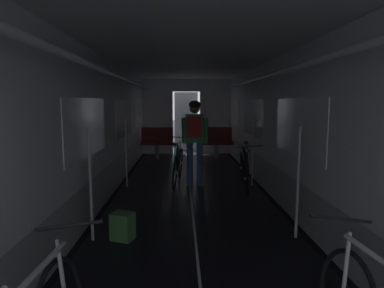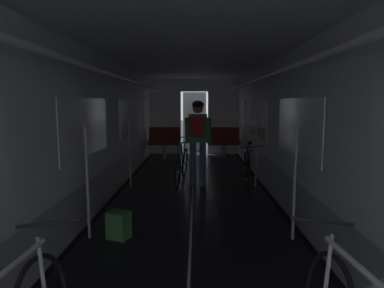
{
  "view_description": "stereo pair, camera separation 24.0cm",
  "coord_description": "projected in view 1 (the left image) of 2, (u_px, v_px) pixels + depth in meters",
  "views": [
    {
      "loc": [
        -0.17,
        -1.82,
        1.69
      ],
      "look_at": [
        0.0,
        3.35,
        1.04
      ],
      "focal_mm": 30.75,
      "sensor_mm": 36.0,
      "label": 1
    },
    {
      "loc": [
        0.07,
        -1.83,
        1.69
      ],
      "look_at": [
        0.0,
        3.35,
        1.04
      ],
      "focal_mm": 30.75,
      "sensor_mm": 36.0,
      "label": 2
    }
  ],
  "objects": [
    {
      "name": "person_cyclist_aisle",
      "position": [
        195.0,
        134.0,
        6.56
      ],
      "size": [
        0.54,
        0.41,
        1.73
      ],
      "color": "#384C75",
      "rests_on": "ground"
    },
    {
      "name": "bicycle_black",
      "position": [
        244.0,
        170.0,
        6.4
      ],
      "size": [
        0.44,
        1.69,
        0.95
      ],
      "color": "black",
      "rests_on": "ground"
    },
    {
      "name": "backpack_on_floor",
      "position": [
        123.0,
        226.0,
        4.06
      ],
      "size": [
        0.32,
        0.28,
        0.34
      ],
      "primitive_type": "cube",
      "rotation": [
        0.0,
        0.0,
        -0.38
      ],
      "color": "#3D703D",
      "rests_on": "ground"
    },
    {
      "name": "bench_seat_far_right",
      "position": [
        216.0,
        140.0,
        9.99
      ],
      "size": [
        0.98,
        0.51,
        0.95
      ],
      "color": "gray",
      "rests_on": "ground"
    },
    {
      "name": "bicycle_teal_in_aisle",
      "position": [
        178.0,
        165.0,
        6.9
      ],
      "size": [
        0.44,
        1.69,
        0.95
      ],
      "color": "black",
      "rests_on": "ground"
    },
    {
      "name": "bench_seat_far_left",
      "position": [
        157.0,
        140.0,
        9.93
      ],
      "size": [
        0.98,
        0.51,
        0.95
      ],
      "color": "gray",
      "rests_on": "ground"
    },
    {
      "name": "train_car_shell",
      "position": [
        191.0,
        102.0,
        5.38
      ],
      "size": [
        3.14,
        12.34,
        2.57
      ],
      "color": "black",
      "rests_on": "ground"
    }
  ]
}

